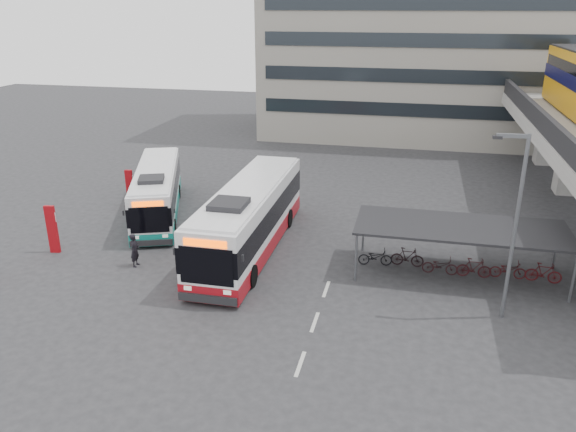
% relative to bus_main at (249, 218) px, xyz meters
% --- Properties ---
extents(ground, '(120.00, 120.00, 0.00)m').
position_rel_bus_main_xyz_m(ground, '(2.30, -3.64, -1.79)').
color(ground, '#28282B').
rests_on(ground, ground).
extents(bike_shelter, '(10.00, 4.00, 2.54)m').
position_rel_bus_main_xyz_m(bike_shelter, '(10.76, -0.64, -0.35)').
color(bike_shelter, '#595B60').
rests_on(bike_shelter, ground).
extents(office_block, '(30.00, 15.00, 25.00)m').
position_rel_bus_main_xyz_m(office_block, '(8.30, 32.36, 10.71)').
color(office_block, gray).
rests_on(office_block, ground).
extents(road_markings, '(0.15, 7.60, 0.01)m').
position_rel_bus_main_xyz_m(road_markings, '(4.80, -6.64, -1.78)').
color(road_markings, beige).
rests_on(road_markings, ground).
extents(bus_main, '(2.91, 13.05, 3.85)m').
position_rel_bus_main_xyz_m(bus_main, '(0.00, 0.00, 0.00)').
color(bus_main, white).
rests_on(bus_main, ground).
extents(bus_teal, '(6.18, 11.15, 3.26)m').
position_rel_bus_main_xyz_m(bus_teal, '(-7.20, 3.92, -0.27)').
color(bus_teal, white).
rests_on(bus_teal, ground).
extents(pedestrian, '(0.45, 0.66, 1.74)m').
position_rel_bus_main_xyz_m(pedestrian, '(-5.07, -3.32, -0.92)').
color(pedestrian, black).
rests_on(pedestrian, ground).
extents(lamp_post, '(1.40, 0.25, 7.94)m').
position_rel_bus_main_xyz_m(lamp_post, '(12.39, -4.47, 2.74)').
color(lamp_post, '#595B60').
rests_on(lamp_post, ground).
extents(sign_totem_mid, '(0.57, 0.26, 2.65)m').
position_rel_bus_main_xyz_m(sign_totem_mid, '(-10.09, -2.75, -0.42)').
color(sign_totem_mid, '#9B0910').
rests_on(sign_totem_mid, ground).
extents(sign_totem_north, '(0.52, 0.22, 2.39)m').
position_rel_bus_main_xyz_m(sign_totem_north, '(-9.78, 5.18, -0.55)').
color(sign_totem_north, '#9B0910').
rests_on(sign_totem_north, ground).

